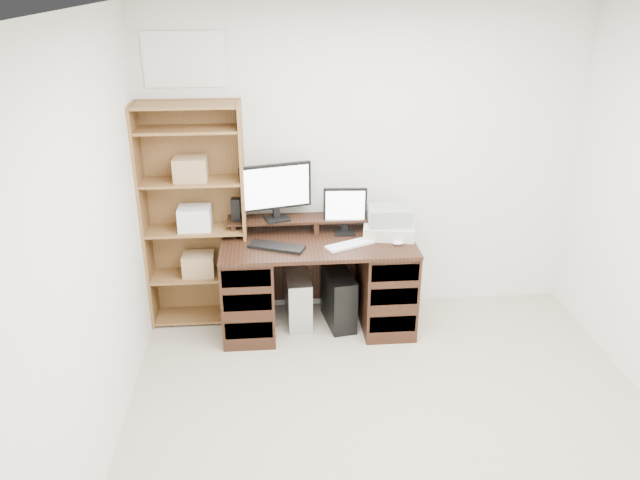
{
  "coord_description": "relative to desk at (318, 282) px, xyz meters",
  "views": [
    {
      "loc": [
        -0.76,
        -2.77,
        2.67
      ],
      "look_at": [
        -0.4,
        1.43,
        0.85
      ],
      "focal_mm": 35.0,
      "sensor_mm": 36.0,
      "label": 1
    }
  ],
  "objects": [
    {
      "name": "riser_shelf",
      "position": [
        0.0,
        0.21,
        0.45
      ],
      "size": [
        1.4,
        0.22,
        0.12
      ],
      "color": "black",
      "rests_on": "desk"
    },
    {
      "name": "monitor_wide",
      "position": [
        -0.31,
        0.19,
        0.73
      ],
      "size": [
        0.56,
        0.2,
        0.45
      ],
      "rotation": [
        0.0,
        0.0,
        0.26
      ],
      "color": "black",
      "rests_on": "riser_shelf"
    },
    {
      "name": "room",
      "position": [
        0.4,
        -1.64,
        0.86
      ],
      "size": [
        3.54,
        4.04,
        2.54
      ],
      "color": "#BBAD94",
      "rests_on": "ground"
    },
    {
      "name": "keyboard_black",
      "position": [
        -0.32,
        -0.11,
        0.37
      ],
      "size": [
        0.44,
        0.29,
        0.02
      ],
      "primitive_type": "cube",
      "rotation": [
        0.0,
        0.0,
        -0.39
      ],
      "color": "black",
      "rests_on": "desk"
    },
    {
      "name": "bookshelf",
      "position": [
        -0.95,
        0.21,
        0.53
      ],
      "size": [
        0.8,
        0.3,
        1.8
      ],
      "color": "olive",
      "rests_on": "ground"
    },
    {
      "name": "speaker",
      "position": [
        -0.63,
        0.2,
        0.57
      ],
      "size": [
        0.08,
        0.08,
        0.18
      ],
      "primitive_type": "cube",
      "rotation": [
        0.0,
        0.0,
        -0.12
      ],
      "color": "black",
      "rests_on": "riser_shelf"
    },
    {
      "name": "monitor_small",
      "position": [
        0.23,
        0.15,
        0.56
      ],
      "size": [
        0.34,
        0.14,
        0.37
      ],
      "rotation": [
        0.0,
        0.0,
        -0.07
      ],
      "color": "black",
      "rests_on": "desk"
    },
    {
      "name": "basket",
      "position": [
        0.57,
        0.06,
        0.53
      ],
      "size": [
        0.34,
        0.26,
        0.14
      ],
      "primitive_type": "cube",
      "rotation": [
        0.0,
        0.0,
        -0.07
      ],
      "color": "#8F9599",
      "rests_on": "printer"
    },
    {
      "name": "printer",
      "position": [
        0.57,
        0.06,
        0.41
      ],
      "size": [
        0.44,
        0.37,
        0.1
      ],
      "primitive_type": "cube",
      "rotation": [
        0.0,
        0.0,
        -0.2
      ],
      "color": "beige",
      "rests_on": "desk"
    },
    {
      "name": "mouse",
      "position": [
        0.6,
        -0.13,
        0.38
      ],
      "size": [
        0.09,
        0.07,
        0.03
      ],
      "primitive_type": "ellipsoid",
      "rotation": [
        0.0,
        0.0,
        0.13
      ],
      "color": "silver",
      "rests_on": "desk"
    },
    {
      "name": "tower_silver",
      "position": [
        -0.16,
        0.06,
        -0.18
      ],
      "size": [
        0.21,
        0.43,
        0.42
      ],
      "primitive_type": "cube",
      "rotation": [
        0.0,
        0.0,
        0.05
      ],
      "color": "#B9BCC1",
      "rests_on": "ground"
    },
    {
      "name": "desk",
      "position": [
        0.0,
        0.0,
        0.0
      ],
      "size": [
        1.5,
        0.7,
        0.75
      ],
      "color": "black",
      "rests_on": "ground"
    },
    {
      "name": "keyboard_white",
      "position": [
        0.24,
        -0.11,
        0.37
      ],
      "size": [
        0.4,
        0.27,
        0.02
      ],
      "primitive_type": "cube",
      "rotation": [
        0.0,
        0.0,
        0.44
      ],
      "color": "white",
      "rests_on": "desk"
    },
    {
      "name": "tower_black",
      "position": [
        0.17,
        0.02,
        -0.17
      ],
      "size": [
        0.26,
        0.47,
        0.45
      ],
      "rotation": [
        0.0,
        0.0,
        0.15
      ],
      "color": "black",
      "rests_on": "ground"
    }
  ]
}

